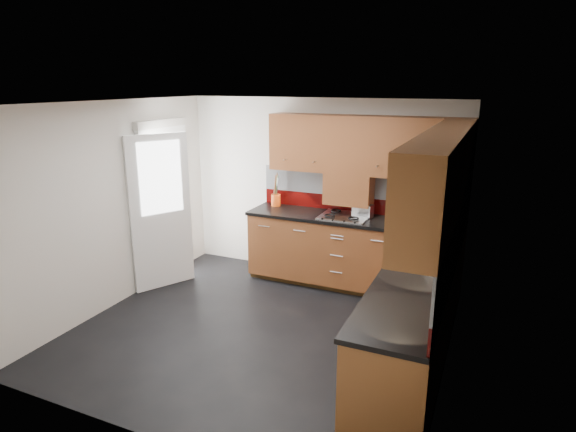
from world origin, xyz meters
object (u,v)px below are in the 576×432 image
at_px(toaster, 363,211).
at_px(utensil_pot, 276,199).
at_px(gas_hob, 344,216).
at_px(food_processor, 441,226).

bearing_deg(toaster, utensil_pot, 175.97).
xyz_separation_m(gas_hob, utensil_pot, (-1.05, 0.19, 0.09)).
bearing_deg(toaster, food_processor, -26.22).
bearing_deg(food_processor, gas_hob, 162.19).
distance_m(gas_hob, toaster, 0.24).
relative_size(utensil_pot, toaster, 1.78).
relative_size(toaster, food_processor, 0.86).
bearing_deg(utensil_pot, toaster, -4.03).
bearing_deg(utensil_pot, food_processor, -14.45).
xyz_separation_m(utensil_pot, toaster, (1.26, -0.09, -0.02)).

